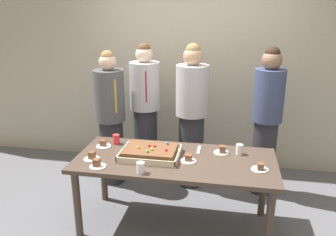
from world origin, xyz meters
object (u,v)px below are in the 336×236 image
(plated_slice_near_right, at_px, (92,157))
(plated_slice_far_right, at_px, (97,165))
(cake_server_utensil, at_px, (199,150))
(person_far_right_suit, at_px, (145,110))
(party_table, at_px, (175,167))
(drink_cup_middle, at_px, (141,168))
(sheet_cake, at_px, (150,152))
(person_green_shirt_behind, at_px, (110,117))
(plated_slice_center_back, at_px, (188,159))
(drink_cup_far_end, at_px, (239,149))
(person_serving_front, at_px, (192,115))
(plated_slice_center_front, at_px, (103,145))
(drink_cup_nearest, at_px, (116,139))
(plated_slice_near_left, at_px, (260,168))
(person_striped_tie_right, at_px, (267,120))
(plated_slice_far_left, at_px, (222,151))

(plated_slice_near_right, relative_size, plated_slice_far_right, 1.00)
(cake_server_utensil, height_order, person_far_right_suit, person_far_right_suit)
(party_table, height_order, drink_cup_middle, drink_cup_middle)
(sheet_cake, distance_m, plated_slice_far_right, 0.52)
(party_table, bearing_deg, sheet_cake, 177.92)
(person_green_shirt_behind, bearing_deg, plated_slice_far_right, -27.58)
(sheet_cake, distance_m, plated_slice_center_back, 0.37)
(drink_cup_far_end, relative_size, person_serving_front, 0.06)
(plated_slice_near_right, bearing_deg, sheet_cake, 17.81)
(plated_slice_center_front, distance_m, drink_cup_nearest, 0.15)
(plated_slice_center_front, xyz_separation_m, plated_slice_center_back, (0.90, -0.19, 0.00))
(plated_slice_center_back, xyz_separation_m, person_serving_front, (-0.08, 0.93, 0.14))
(plated_slice_near_left, bearing_deg, plated_slice_near_right, -177.88)
(person_green_shirt_behind, height_order, person_striped_tie_right, person_striped_tie_right)
(plated_slice_center_back, bearing_deg, person_green_shirt_behind, 141.69)
(plated_slice_near_left, bearing_deg, plated_slice_center_back, 174.22)
(plated_slice_near_right, distance_m, cake_server_utensil, 1.05)
(sheet_cake, xyz_separation_m, person_far_right_suit, (-0.31, 1.03, 0.10))
(plated_slice_far_left, bearing_deg, person_far_right_suit, 139.61)
(party_table, xyz_separation_m, drink_cup_nearest, (-0.67, 0.26, 0.13))
(person_far_right_suit, bearing_deg, person_green_shirt_behind, -71.06)
(cake_server_utensil, bearing_deg, plated_slice_center_front, -174.96)
(sheet_cake, distance_m, plated_slice_near_right, 0.55)
(drink_cup_nearest, distance_m, person_far_right_suit, 0.80)
(person_striped_tie_right, xyz_separation_m, person_far_right_suit, (-1.44, 0.18, -0.02))
(plated_slice_far_left, xyz_separation_m, plated_slice_far_right, (-1.09, -0.51, -0.00))
(drink_cup_far_end, bearing_deg, person_striped_tie_right, 65.34)
(party_table, height_order, sheet_cake, sheet_cake)
(cake_server_utensil, bearing_deg, plated_slice_center_back, -104.11)
(plated_slice_center_back, bearing_deg, sheet_cake, 172.84)
(plated_slice_near_left, distance_m, person_striped_tie_right, 0.98)
(party_table, xyz_separation_m, drink_cup_middle, (-0.24, -0.35, 0.13))
(plated_slice_center_front, xyz_separation_m, person_serving_front, (0.82, 0.73, 0.14))
(drink_cup_middle, distance_m, drink_cup_far_end, 1.01)
(sheet_cake, relative_size, plated_slice_near_left, 3.70)
(plated_slice_center_front, distance_m, plated_slice_center_back, 0.92)
(plated_slice_center_back, bearing_deg, plated_slice_near_right, -172.25)
(plated_slice_near_right, distance_m, plated_slice_center_back, 0.90)
(person_green_shirt_behind, bearing_deg, sheet_cake, 0.01)
(sheet_cake, distance_m, plated_slice_near_left, 1.02)
(plated_slice_near_right, height_order, drink_cup_far_end, drink_cup_far_end)
(party_table, xyz_separation_m, plated_slice_far_right, (-0.66, -0.30, 0.11))
(party_table, height_order, plated_slice_center_front, plated_slice_center_front)
(party_table, height_order, plated_slice_far_right, plated_slice_far_right)
(party_table, distance_m, sheet_cake, 0.27)
(plated_slice_far_left, distance_m, drink_cup_far_end, 0.17)
(drink_cup_middle, bearing_deg, party_table, 54.93)
(drink_cup_middle, xyz_separation_m, person_striped_tie_right, (1.14, 1.21, 0.11))
(drink_cup_nearest, xyz_separation_m, drink_cup_far_end, (1.26, -0.04, 0.00))
(party_table, bearing_deg, plated_slice_near_right, -168.23)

